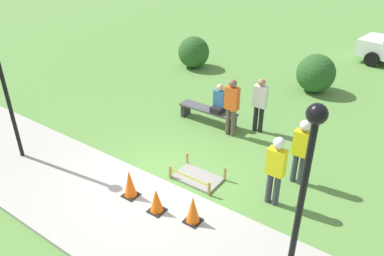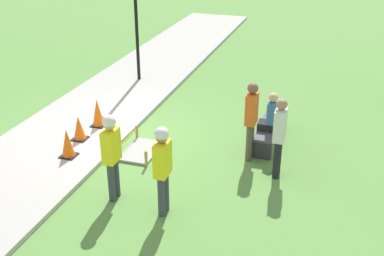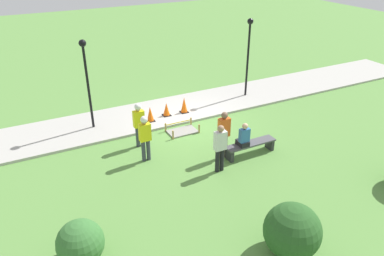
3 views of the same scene
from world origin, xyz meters
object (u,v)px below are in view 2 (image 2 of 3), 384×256
at_px(traffic_cone_sidewalk_edge, 67,143).
at_px(park_bench, 270,128).
at_px(worker_supervisor, 111,150).
at_px(traffic_cone_near_patch, 98,113).
at_px(bystander_in_gray_shirt, 279,134).
at_px(traffic_cone_far_patch, 79,128).
at_px(bystander_in_orange_shirt, 251,117).
at_px(worker_assistant, 163,164).
at_px(lamppost_far, 135,1).
at_px(person_seated_on_bench, 271,116).

xyz_separation_m(traffic_cone_sidewalk_edge, park_bench, (-2.26, 4.04, -0.07)).
bearing_deg(worker_supervisor, traffic_cone_near_patch, -146.95).
bearing_deg(bystander_in_gray_shirt, traffic_cone_far_patch, -91.35).
distance_m(bystander_in_orange_shirt, bystander_in_gray_shirt, 0.88).
bearing_deg(worker_supervisor, bystander_in_gray_shirt, 122.07).
bearing_deg(traffic_cone_near_patch, bystander_in_gray_shirt, 78.47).
distance_m(traffic_cone_near_patch, traffic_cone_sidewalk_edge, 1.66).
bearing_deg(bystander_in_orange_shirt, park_bench, 164.20).
distance_m(traffic_cone_near_patch, worker_assistant, 4.07).
relative_size(traffic_cone_near_patch, lamppost_far, 0.19).
bearing_deg(worker_supervisor, traffic_cone_far_patch, -136.01).
bearing_deg(lamppost_far, bystander_in_gray_shirt, 48.13).
bearing_deg(bystander_in_orange_shirt, bystander_in_gray_shirt, 50.62).
distance_m(traffic_cone_near_patch, park_bench, 4.22).
bearing_deg(worker_assistant, worker_supervisor, -99.04).
height_order(worker_assistant, bystander_in_gray_shirt, worker_assistant).
bearing_deg(traffic_cone_far_patch, worker_assistant, 54.60).
bearing_deg(traffic_cone_sidewalk_edge, traffic_cone_near_patch, -175.22).
distance_m(traffic_cone_near_patch, traffic_cone_far_patch, 0.83).
bearing_deg(bystander_in_orange_shirt, traffic_cone_sidewalk_edge, -71.23).
xyz_separation_m(traffic_cone_sidewalk_edge, bystander_in_gray_shirt, (-0.72, 4.44, 0.55)).
distance_m(person_seated_on_bench, bystander_in_orange_shirt, 0.73).
height_order(traffic_cone_far_patch, park_bench, traffic_cone_far_patch).
relative_size(worker_assistant, bystander_in_gray_shirt, 1.00).
xyz_separation_m(traffic_cone_far_patch, worker_assistant, (2.05, 2.88, 0.63)).
distance_m(traffic_cone_near_patch, bystander_in_gray_shirt, 4.71).
distance_m(worker_assistant, lamppost_far, 7.39).
xyz_separation_m(traffic_cone_far_patch, bystander_in_gray_shirt, (0.11, 4.64, 0.58)).
relative_size(traffic_cone_near_patch, park_bench, 0.36).
relative_size(traffic_cone_far_patch, bystander_in_gray_shirt, 0.34).
relative_size(worker_supervisor, bystander_in_orange_shirt, 0.97).
xyz_separation_m(traffic_cone_far_patch, bystander_in_orange_shirt, (-0.45, 3.95, 0.62)).
bearing_deg(worker_supervisor, lamppost_far, -160.63).
distance_m(worker_supervisor, bystander_in_gray_shirt, 3.33).
xyz_separation_m(park_bench, person_seated_on_bench, (0.36, 0.05, 0.48)).
distance_m(bystander_in_orange_shirt, lamppost_far, 6.06).
relative_size(bystander_in_orange_shirt, bystander_in_gray_shirt, 1.04).
height_order(traffic_cone_sidewalk_edge, worker_assistant, worker_assistant).
distance_m(traffic_cone_sidewalk_edge, worker_assistant, 3.01).
height_order(traffic_cone_far_patch, bystander_in_gray_shirt, bystander_in_gray_shirt).
distance_m(worker_assistant, bystander_in_gray_shirt, 2.62).
bearing_deg(bystander_in_orange_shirt, traffic_cone_far_patch, -83.48).
height_order(person_seated_on_bench, worker_supervisor, worker_supervisor).
relative_size(traffic_cone_sidewalk_edge, bystander_in_orange_shirt, 0.36).
xyz_separation_m(park_bench, worker_supervisor, (3.31, -2.42, 0.68)).
xyz_separation_m(traffic_cone_near_patch, traffic_cone_far_patch, (0.83, -0.05, -0.06)).
relative_size(park_bench, person_seated_on_bench, 2.19).
bearing_deg(bystander_in_gray_shirt, bystander_in_orange_shirt, -129.38).
relative_size(worker_assistant, lamppost_far, 0.46).
height_order(worker_assistant, bystander_in_orange_shirt, bystander_in_orange_shirt).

